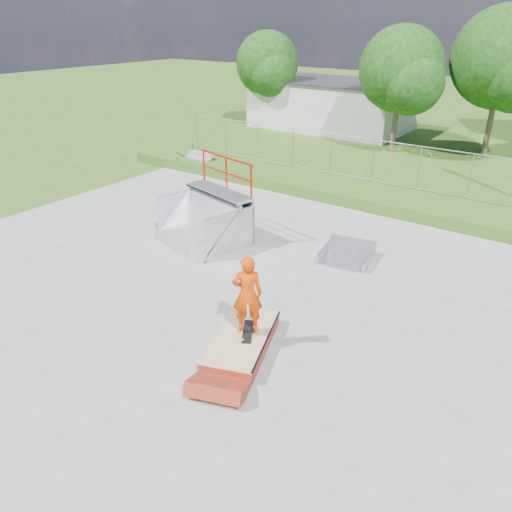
{
  "coord_description": "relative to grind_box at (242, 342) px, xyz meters",
  "views": [
    {
      "loc": [
        8.1,
        -9.35,
        6.96
      ],
      "look_at": [
        1.03,
        0.52,
        1.1
      ],
      "focal_mm": 35.0,
      "sensor_mm": 36.0,
      "label": 1
    }
  ],
  "objects": [
    {
      "name": "concrete_pad",
      "position": [
        -2.33,
        1.85,
        -0.16
      ],
      "size": [
        20.0,
        16.0,
        0.04
      ],
      "primitive_type": "cube",
      "color": "gray",
      "rests_on": "ground"
    },
    {
      "name": "skater",
      "position": [
        0.06,
        0.14,
        1.16
      ],
      "size": [
        0.81,
        0.77,
        1.86
      ],
      "primitive_type": "imported",
      "rotation": [
        0.0,
        0.0,
        3.79
      ],
      "color": "#DE3E04",
      "rests_on": "grind_box"
    },
    {
      "name": "flat_bank_ramp",
      "position": [
        -0.11,
        5.61,
        0.04
      ],
      "size": [
        1.74,
        1.83,
        0.46
      ],
      "primitive_type": null,
      "rotation": [
        0.0,
        0.0,
        0.17
      ],
      "color": "#999BA0",
      "rests_on": "concrete_pad"
    },
    {
      "name": "tree_left_near",
      "position": [
        -4.08,
        19.68,
        4.05
      ],
      "size": [
        4.76,
        4.48,
        6.65
      ],
      "color": "#4F3E32",
      "rests_on": "ground"
    },
    {
      "name": "quarter_pipe",
      "position": [
        -4.73,
        4.01,
        1.2
      ],
      "size": [
        3.23,
        2.91,
        2.77
      ],
      "primitive_type": null,
      "rotation": [
        0.0,
        0.0,
        -0.23
      ],
      "color": "#999BA0",
      "rests_on": "concrete_pad"
    },
    {
      "name": "grass_berm",
      "position": [
        -2.33,
        11.35,
        0.07
      ],
      "size": [
        24.0,
        3.0,
        0.5
      ],
      "primitive_type": "cube",
      "color": "#345819",
      "rests_on": "ground"
    },
    {
      "name": "grind_box",
      "position": [
        0.0,
        0.0,
        0.0
      ],
      "size": [
        1.96,
        2.73,
        0.37
      ],
      "rotation": [
        0.0,
        0.0,
        0.34
      ],
      "color": "maroon",
      "rests_on": "concrete_pad"
    },
    {
      "name": "tree_center",
      "position": [
        0.46,
        21.66,
        4.66
      ],
      "size": [
        5.44,
        5.12,
        7.6
      ],
      "color": "#4F3E32",
      "rests_on": "ground"
    },
    {
      "name": "concrete_stairs",
      "position": [
        -10.83,
        10.55,
        0.22
      ],
      "size": [
        1.5,
        1.6,
        0.8
      ],
      "primitive_type": null,
      "color": "gray",
      "rests_on": "ground"
    },
    {
      "name": "ground",
      "position": [
        -2.33,
        1.85,
        -0.18
      ],
      "size": [
        120.0,
        120.0,
        0.0
      ],
      "primitive_type": "plane",
      "color": "#345819",
      "rests_on": "ground"
    },
    {
      "name": "tree_left_far",
      "position": [
        -14.1,
        21.69,
        3.75
      ],
      "size": [
        4.42,
        4.16,
        6.18
      ],
      "color": "#4F3E32",
      "rests_on": "ground"
    },
    {
      "name": "utility_building_flat",
      "position": [
        -10.33,
        23.85,
        1.32
      ],
      "size": [
        10.0,
        6.0,
        3.0
      ],
      "primitive_type": "cube",
      "color": "silver",
      "rests_on": "ground"
    },
    {
      "name": "skateboard",
      "position": [
        0.06,
        0.14,
        0.23
      ],
      "size": [
        0.6,
        0.79,
        0.13
      ],
      "primitive_type": "cube",
      "rotation": [
        0.14,
        0.0,
        0.55
      ],
      "color": "black",
      "rests_on": "grind_box"
    },
    {
      "name": "chain_link_fence",
      "position": [
        -2.33,
        12.35,
        1.22
      ],
      "size": [
        20.0,
        0.06,
        1.8
      ],
      "primitive_type": null,
      "color": "gray",
      "rests_on": "grass_berm"
    }
  ]
}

